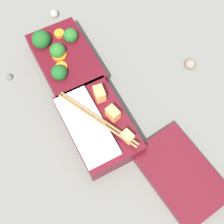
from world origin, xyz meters
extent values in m
plane|color=slate|center=(0.00, 0.00, 0.00)|extent=(3.00, 3.00, 0.00)
cube|color=#510F19|center=(-0.10, 0.00, 0.02)|extent=(0.19, 0.12, 0.04)
sphere|color=#19511E|center=(-0.15, -0.03, 0.05)|extent=(0.04, 0.04, 0.04)
sphere|color=#236023|center=(-0.13, 0.03, 0.05)|extent=(0.03, 0.03, 0.03)
sphere|color=#19511E|center=(-0.05, -0.03, 0.05)|extent=(0.04, 0.04, 0.04)
sphere|color=#236023|center=(-0.11, -0.01, 0.05)|extent=(0.04, 0.04, 0.04)
cylinder|color=orange|center=(-0.15, 0.01, 0.05)|extent=(0.03, 0.03, 0.01)
cylinder|color=orange|center=(-0.10, -0.01, 0.04)|extent=(0.03, 0.03, 0.01)
cylinder|color=orange|center=(-0.07, -0.02, 0.04)|extent=(0.03, 0.03, 0.01)
cube|color=#510F19|center=(0.09, -0.01, 0.02)|extent=(0.19, 0.12, 0.04)
cube|color=white|center=(0.09, -0.03, 0.05)|extent=(0.17, 0.07, 0.01)
cube|color=#F4A356|center=(0.04, 0.02, 0.06)|extent=(0.03, 0.02, 0.03)
cube|color=#F4A356|center=(0.09, 0.02, 0.06)|extent=(0.03, 0.02, 0.03)
cube|color=#EAB266|center=(0.15, 0.03, 0.05)|extent=(0.03, 0.02, 0.02)
sphere|color=#4C1E4C|center=(0.14, 0.02, 0.05)|extent=(0.02, 0.02, 0.02)
cylinder|color=olive|center=(0.09, -0.01, 0.06)|extent=(0.18, 0.09, 0.01)
cylinder|color=olive|center=(0.09, -0.01, 0.06)|extent=(0.18, 0.09, 0.01)
cube|color=#510F19|center=(0.26, 0.09, 0.01)|extent=(0.20, 0.14, 0.02)
sphere|color=#595651|center=(-0.13, -0.13, 0.00)|extent=(0.02, 0.02, 0.02)
sphere|color=gray|center=(-0.25, 0.04, 0.01)|extent=(0.02, 0.02, 0.02)
sphere|color=#7A6B5B|center=(0.04, 0.26, 0.01)|extent=(0.03, 0.03, 0.03)
camera|label=1|loc=(0.33, -0.10, 0.63)|focal=50.00mm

